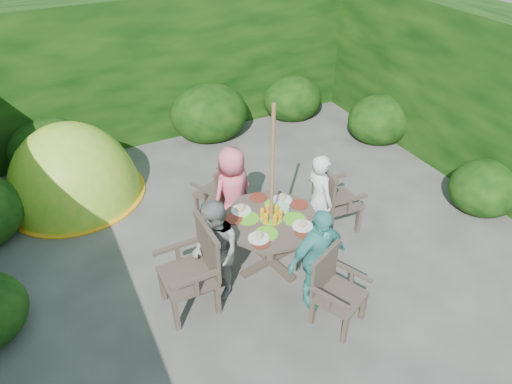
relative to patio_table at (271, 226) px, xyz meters
name	(u,v)px	position (x,y,z in m)	size (l,w,h in m)	color
ground	(264,250)	(0.03, 0.23, -0.60)	(60.00, 60.00, 0.00)	#44423D
hedge_enclosure	(220,124)	(0.03, 1.57, 0.65)	(9.00, 9.00, 2.50)	black
patio_table	(271,226)	(0.00, 0.00, 0.00)	(1.43, 1.43, 0.85)	#3C3127
parasol_pole	(272,192)	(0.00, 0.00, 0.50)	(0.04, 0.04, 2.20)	brown
garden_chair_right	(333,198)	(1.07, 0.22, -0.08)	(0.56, 0.62, 0.97)	#3C3127
garden_chair_left	(195,268)	(-1.07, -0.22, -0.04)	(0.57, 0.63, 1.04)	#3C3127
garden_chair_back	(222,191)	(-0.19, 1.08, -0.10)	(0.70, 0.67, 0.93)	#3C3127
garden_chair_front	(334,288)	(0.18, -1.09, -0.13)	(0.67, 0.63, 0.87)	#3C3127
child_right	(319,199)	(0.78, 0.15, 0.05)	(0.47, 0.31, 1.29)	white
child_left	(216,251)	(-0.79, -0.15, 0.05)	(0.62, 0.49, 1.29)	gray
child_back	(233,192)	(-0.15, 0.78, 0.05)	(0.64, 0.42, 1.31)	#F6657E
child_front	(317,259)	(0.14, -0.79, 0.06)	(0.77, 0.32, 1.31)	#4AAEA8
dome_tent	(78,196)	(-1.97, 2.62, -0.60)	(2.27, 2.27, 2.36)	#81D529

